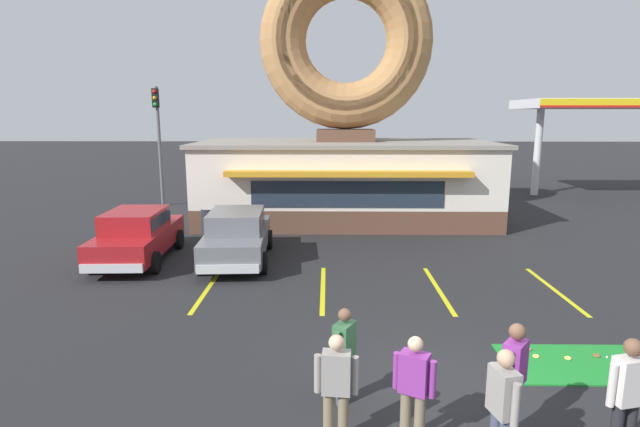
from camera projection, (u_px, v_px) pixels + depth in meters
ground_plane at (438, 395)px, 8.05m from camera, size 160.00×160.00×0.00m
donut_shop_building at (345, 132)px, 21.02m from camera, size 12.30×6.75×10.96m
putting_mat at (634, 364)px, 9.02m from camera, size 4.65×1.50×0.03m
mini_donut_near_left at (568, 358)px, 9.18m from camera, size 0.13×0.13×0.04m
mini_donut_near_right at (528, 349)px, 9.53m from camera, size 0.13×0.13×0.04m
mini_donut_mid_left at (536, 356)px, 9.25m from camera, size 0.13×0.13×0.04m
mini_donut_mid_right at (597, 356)px, 9.27m from camera, size 0.13×0.13×0.04m
golf_ball at (607, 357)px, 9.21m from camera, size 0.04×0.04×0.04m
car_grey at (237, 234)px, 15.31m from camera, size 2.17×4.65×1.60m
car_red at (137, 233)px, 15.36m from camera, size 2.12×4.63×1.60m
pedestrian_blue_sweater_man at (336, 386)px, 6.66m from camera, size 0.59×0.27×1.61m
pedestrian_hooded_kid at (627, 395)px, 6.33m from camera, size 0.58×0.32×1.71m
pedestrian_leather_jacket_man at (502, 406)px, 6.13m from camera, size 0.32×0.58×1.67m
pedestrian_clipboard_woman at (514, 376)px, 6.81m from camera, size 0.43×0.48×1.70m
pedestrian_beanie_man at (344, 351)px, 7.71m from camera, size 0.39×0.54×1.55m
pedestrian_crossing_woman at (414, 386)px, 6.71m from camera, size 0.54×0.39×1.57m
trash_bin at (209, 221)px, 18.88m from camera, size 0.57×0.57×0.97m
traffic_light_pole at (158, 131)px, 24.21m from camera, size 0.28×0.47×5.80m
gas_station_canopy at (605, 108)px, 27.36m from camera, size 9.00×4.46×5.30m
parking_stripe_far_left at (208, 288)px, 13.03m from camera, size 0.12×3.60×0.01m
parking_stripe_left at (323, 289)px, 12.99m from camera, size 0.12×3.60×0.01m
parking_stripe_mid_left at (438, 289)px, 12.94m from camera, size 0.12×3.60×0.01m
parking_stripe_centre at (554, 290)px, 12.90m from camera, size 0.12×3.60×0.01m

